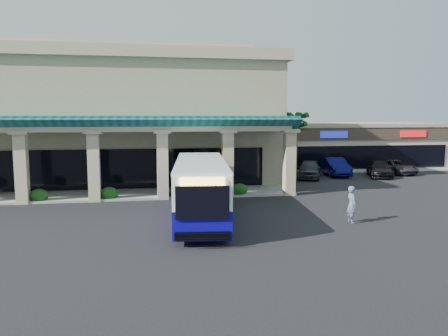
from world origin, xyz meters
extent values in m
plane|color=black|center=(0.00, 0.00, 0.00)|extent=(110.00, 110.00, 0.00)
imported|color=slate|center=(6.60, -3.34, 0.99)|extent=(0.49, 0.73, 1.98)
imported|color=#32353C|center=(10.64, 13.26, 0.85)|extent=(3.87, 5.35, 1.69)
imported|color=#080A4B|center=(13.71, 14.57, 0.86)|extent=(2.37, 5.36, 1.71)
imported|color=black|center=(17.51, 12.99, 0.72)|extent=(3.68, 5.33, 1.43)
imported|color=#2E3139|center=(20.22, 14.76, 0.68)|extent=(2.92, 5.15, 1.36)
camera|label=1|loc=(-4.04, -24.53, 5.61)|focal=35.00mm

